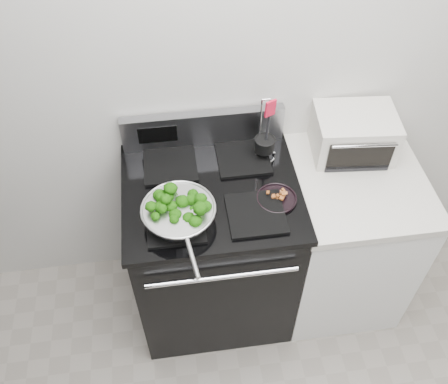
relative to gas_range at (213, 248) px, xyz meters
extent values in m
cube|color=silver|center=(0.30, 0.34, 0.86)|extent=(4.00, 0.02, 2.70)
cube|color=black|center=(0.00, 0.00, -0.03)|extent=(0.76, 0.66, 0.92)
cube|color=black|center=(0.00, 0.00, 0.45)|extent=(0.79, 0.69, 0.03)
cube|color=#99999E|center=(0.00, 0.30, 0.55)|extent=(0.76, 0.05, 0.18)
cube|color=black|center=(-0.17, -0.17, 0.47)|extent=(0.24, 0.24, 0.01)
cube|color=black|center=(0.17, -0.17, 0.47)|extent=(0.24, 0.24, 0.01)
cube|color=black|center=(-0.17, 0.17, 0.47)|extent=(0.24, 0.24, 0.01)
cube|color=black|center=(0.17, 0.17, 0.47)|extent=(0.24, 0.24, 0.01)
cube|color=white|center=(0.68, 0.00, -0.05)|extent=(0.60, 0.66, 0.88)
cube|color=beige|center=(0.68, 0.00, 0.41)|extent=(0.62, 0.68, 0.04)
torus|color=silver|center=(-0.15, -0.16, 0.54)|extent=(0.31, 0.31, 0.01)
cylinder|color=silver|center=(-0.12, -0.40, 0.53)|extent=(0.05, 0.19, 0.02)
cylinder|color=black|center=(0.27, -0.10, 0.47)|extent=(0.18, 0.18, 0.01)
cylinder|color=black|center=(0.27, 0.17, 0.54)|extent=(0.09, 0.09, 0.06)
cylinder|color=black|center=(0.27, 0.17, 0.62)|extent=(0.02, 0.02, 0.20)
cube|color=red|center=(0.27, 0.17, 0.76)|extent=(0.05, 0.03, 0.08)
cube|color=beige|center=(0.69, 0.18, 0.54)|extent=(0.39, 0.31, 0.21)
cube|color=black|center=(0.69, 0.04, 0.53)|extent=(0.29, 0.03, 0.15)
camera|label=1|loc=(-0.14, -1.46, 2.11)|focal=40.00mm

